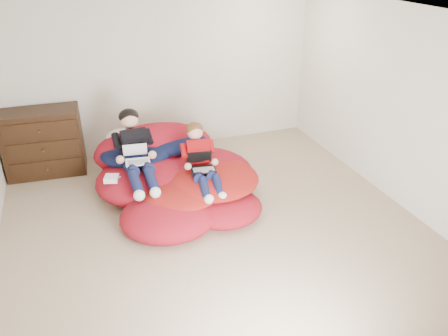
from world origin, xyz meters
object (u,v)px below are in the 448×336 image
(laptop_white, at_px, (137,156))
(older_boy, at_px, (135,148))
(beanbag_pile, at_px, (176,176))
(laptop_black, at_px, (202,164))
(dresser, at_px, (44,142))
(younger_boy, at_px, (201,157))

(laptop_white, bearing_deg, older_boy, 90.00)
(beanbag_pile, xyz_separation_m, older_boy, (-0.50, 0.11, 0.46))
(beanbag_pile, height_order, laptop_black, beanbag_pile)
(beanbag_pile, height_order, laptop_white, laptop_white)
(dresser, bearing_deg, laptop_black, -39.24)
(dresser, bearing_deg, younger_boy, -38.53)
(younger_boy, distance_m, laptop_white, 0.84)
(younger_boy, bearing_deg, older_boy, 153.03)
(younger_boy, distance_m, laptop_black, 0.08)
(beanbag_pile, bearing_deg, laptop_black, -49.39)
(younger_boy, height_order, laptop_black, younger_boy)
(dresser, xyz_separation_m, laptop_white, (1.17, -1.23, 0.14))
(beanbag_pile, xyz_separation_m, laptop_white, (-0.50, 0.03, 0.37))
(younger_boy, relative_size, laptop_black, 2.71)
(younger_boy, bearing_deg, beanbag_pile, 134.32)
(dresser, relative_size, beanbag_pile, 0.49)
(dresser, height_order, laptop_white, dresser)
(older_boy, relative_size, laptop_black, 3.21)
(dresser, height_order, younger_boy, younger_boy)
(older_boy, bearing_deg, laptop_white, -90.00)
(beanbag_pile, xyz_separation_m, younger_boy, (0.28, -0.29, 0.37))
(dresser, bearing_deg, older_boy, -44.63)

